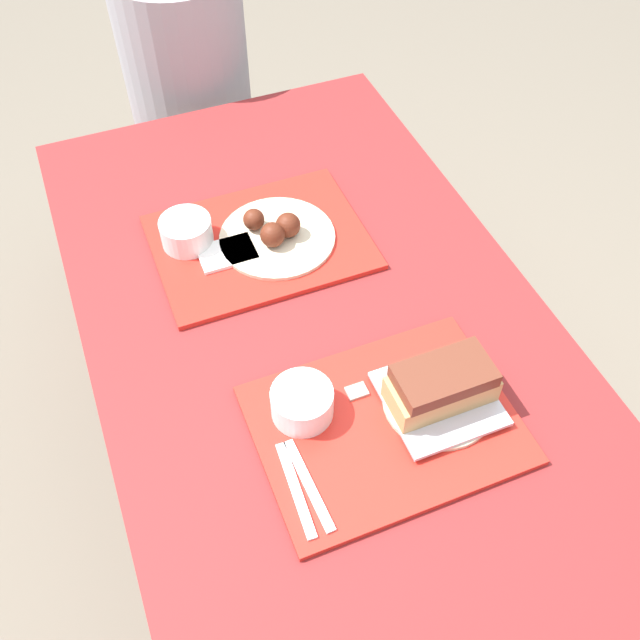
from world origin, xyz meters
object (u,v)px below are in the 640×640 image
brisket_sandwich_plate (441,389)px  person_seated_across (185,54)px  wings_plate_far (275,233)px  bowl_coleslaw_near (302,402)px  bowl_coleslaw_far (186,231)px  tray_near (385,425)px  tray_far (260,242)px

brisket_sandwich_plate → person_seated_across: size_ratio=0.25×
wings_plate_far → person_seated_across: bearing=89.3°
bowl_coleslaw_near → bowl_coleslaw_far: (-0.07, 0.47, 0.00)m
tray_near → wings_plate_far: (-0.02, 0.48, 0.02)m
tray_near → person_seated_across: bearing=90.7°
bowl_coleslaw_near → bowl_coleslaw_far: same height
bowl_coleslaw_far → person_seated_across: person_seated_across is taller
tray_near → person_seated_across: size_ratio=0.58×
tray_near → brisket_sandwich_plate: (0.10, 0.00, 0.05)m
bowl_coleslaw_far → tray_near: bearing=-70.3°
tray_near → bowl_coleslaw_near: bowl_coleslaw_near is taller
brisket_sandwich_plate → person_seated_across: (-0.12, 1.22, -0.02)m
tray_far → wings_plate_far: 0.04m
tray_near → person_seated_across: person_seated_across is taller
bowl_coleslaw_far → wings_plate_far: wings_plate_far is taller
tray_near → tray_far: bearing=96.3°
tray_near → tray_far: size_ratio=1.00×
bowl_coleslaw_far → wings_plate_far: (0.17, -0.06, -0.02)m
tray_near → bowl_coleslaw_far: bowl_coleslaw_far is taller
tray_near → bowl_coleslaw_far: bearing=109.7°
brisket_sandwich_plate → wings_plate_far: bearing=104.7°
bowl_coleslaw_far → person_seated_across: 0.70m
wings_plate_far → bowl_coleslaw_far: bearing=161.0°
bowl_coleslaw_near → person_seated_across: 1.16m
brisket_sandwich_plate → wings_plate_far: 0.50m
bowl_coleslaw_near → tray_near: bearing=-30.6°
tray_near → wings_plate_far: 0.49m
brisket_sandwich_plate → wings_plate_far: (-0.13, 0.48, -0.02)m
tray_far → bowl_coleslaw_far: (-0.14, 0.05, 0.04)m
bowl_coleslaw_near → person_seated_across: size_ratio=0.14×
tray_far → person_seated_across: (0.04, 0.73, 0.02)m
tray_far → wings_plate_far: size_ratio=1.80×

